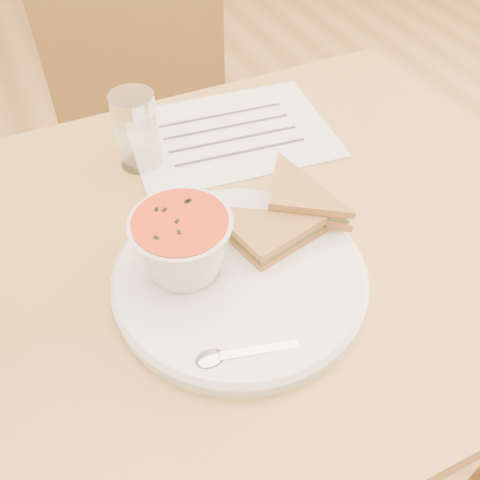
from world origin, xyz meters
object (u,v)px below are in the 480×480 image
plate (239,278)px  soup_bowl (183,247)px  dining_table (212,390)px  condiment_shaker (137,131)px  chair_far (150,175)px

plate → soup_bowl: (-0.06, 0.03, 0.05)m
dining_table → condiment_shaker: bearing=94.3°
chair_far → dining_table: bearing=98.2°
dining_table → chair_far: 0.53m
soup_bowl → condiment_shaker: condiment_shaker is taller
chair_far → soup_bowl: chair_far is taller
chair_far → condiment_shaker: (-0.08, -0.32, 0.35)m
plate → soup_bowl: soup_bowl is taller
dining_table → chair_far: chair_far is taller
plate → chair_far: bearing=85.7°
chair_far → plate: size_ratio=3.03×
plate → condiment_shaker: bearing=97.6°
condiment_shaker → dining_table: bearing=-85.7°
dining_table → plate: 0.39m
dining_table → plate: plate is taller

